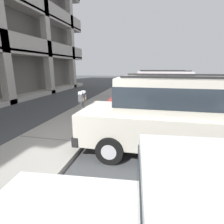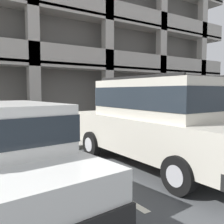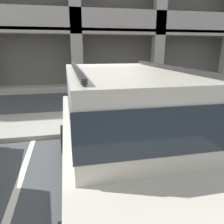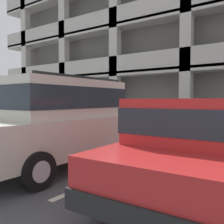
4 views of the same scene
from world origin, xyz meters
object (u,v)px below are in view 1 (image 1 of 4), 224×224
(blue_coupe, at_px, (162,87))
(parking_meter_near, at_px, (83,104))
(dark_hatchback, at_px, (164,101))
(silver_suv, at_px, (174,113))

(blue_coupe, bearing_deg, parking_meter_near, 152.13)
(dark_hatchback, distance_m, parking_meter_near, 3.92)
(blue_coupe, xyz_separation_m, parking_meter_near, (-5.82, 2.57, 0.10))
(parking_meter_near, bearing_deg, blue_coupe, -23.83)
(blue_coupe, relative_size, parking_meter_near, 3.42)
(silver_suv, xyz_separation_m, blue_coupe, (5.96, -0.05, 0.00))
(dark_hatchback, distance_m, blue_coupe, 2.86)
(silver_suv, relative_size, blue_coupe, 0.98)
(silver_suv, relative_size, dark_hatchback, 1.06)
(silver_suv, height_order, parking_meter_near, silver_suv)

